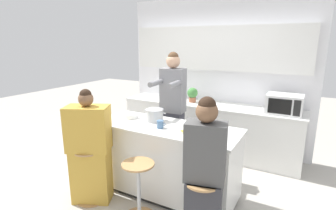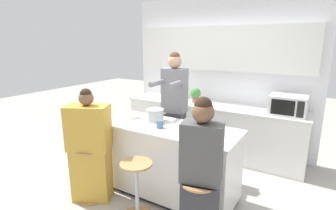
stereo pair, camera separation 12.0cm
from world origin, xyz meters
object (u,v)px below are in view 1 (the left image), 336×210
(person_seated_near, at_px, (204,179))
(banana_bunch, at_px, (186,132))
(person_cooking, at_px, (173,113))
(potted_plant, at_px, (192,94))
(person_wrapped_blanket, at_px, (90,151))
(kitchen_island, at_px, (165,160))
(coffee_cup_far, at_px, (208,133))
(microwave, at_px, (284,104))
(fruit_bowl, at_px, (131,116))
(bar_stool_leftmost, at_px, (90,174))
(coffee_cup_near, at_px, (160,124))
(bar_stool_center, at_px, (139,190))
(cooking_pot, at_px, (155,115))

(person_seated_near, bearing_deg, banana_bunch, 119.32)
(person_cooking, bearing_deg, banana_bunch, -57.93)
(potted_plant, bearing_deg, person_wrapped_blanket, -101.01)
(person_seated_near, distance_m, banana_bunch, 0.66)
(kitchen_island, distance_m, person_cooking, 0.77)
(coffee_cup_far, bearing_deg, person_seated_near, -72.48)
(microwave, xyz_separation_m, potted_plant, (-1.51, 0.04, 0.00))
(fruit_bowl, xyz_separation_m, microwave, (1.78, 1.42, 0.07))
(kitchen_island, bearing_deg, bar_stool_leftmost, -141.86)
(coffee_cup_near, bearing_deg, potted_plant, 100.34)
(person_seated_near, bearing_deg, kitchen_island, 129.53)
(kitchen_island, relative_size, person_wrapped_blanket, 1.31)
(bar_stool_leftmost, xyz_separation_m, fruit_bowl, (0.17, 0.66, 0.60))
(microwave, bearing_deg, person_cooking, -147.52)
(person_wrapped_blanket, xyz_separation_m, potted_plant, (0.41, 2.11, 0.36))
(person_cooking, relative_size, person_seated_near, 1.22)
(banana_bunch, height_order, potted_plant, potted_plant)
(fruit_bowl, bearing_deg, person_wrapped_blanket, -102.47)
(person_seated_near, bearing_deg, microwave, 64.73)
(person_seated_near, bearing_deg, coffee_cup_far, 94.66)
(bar_stool_leftmost, bearing_deg, person_cooking, 65.65)
(bar_stool_leftmost, bearing_deg, bar_stool_center, -0.80)
(kitchen_island, distance_m, bar_stool_leftmost, 0.95)
(microwave, distance_m, potted_plant, 1.51)
(kitchen_island, height_order, coffee_cup_far, coffee_cup_far)
(person_wrapped_blanket, bearing_deg, potted_plant, 53.21)
(cooking_pot, xyz_separation_m, coffee_cup_near, (0.21, -0.21, -0.03))
(kitchen_island, height_order, person_wrapped_blanket, person_wrapped_blanket)
(coffee_cup_far, bearing_deg, bar_stool_center, -139.42)
(cooking_pot, bearing_deg, microwave, 44.25)
(bar_stool_leftmost, relative_size, person_cooking, 0.37)
(coffee_cup_near, relative_size, coffee_cup_far, 1.09)
(coffee_cup_near, bearing_deg, microwave, 52.71)
(kitchen_island, distance_m, potted_plant, 1.66)
(banana_bunch, distance_m, microwave, 1.84)
(person_seated_near, bearing_deg, potted_plant, 103.79)
(bar_stool_center, distance_m, banana_bunch, 0.83)
(banana_bunch, xyz_separation_m, potted_plant, (-0.65, 1.66, 0.08))
(person_wrapped_blanket, height_order, banana_bunch, person_wrapped_blanket)
(bar_stool_center, height_order, potted_plant, potted_plant)
(coffee_cup_far, distance_m, microwave, 1.69)
(potted_plant, bearing_deg, person_seated_near, -63.35)
(cooking_pot, bearing_deg, bar_stool_center, -72.71)
(cooking_pot, height_order, coffee_cup_far, cooking_pot)
(kitchen_island, relative_size, potted_plant, 7.12)
(kitchen_island, height_order, person_seated_near, person_seated_near)
(kitchen_island, distance_m, coffee_cup_far, 0.78)
(fruit_bowl, bearing_deg, microwave, 38.59)
(person_wrapped_blanket, relative_size, fruit_bowl, 7.26)
(person_cooking, xyz_separation_m, person_wrapped_blanket, (-0.51, -1.17, -0.25))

